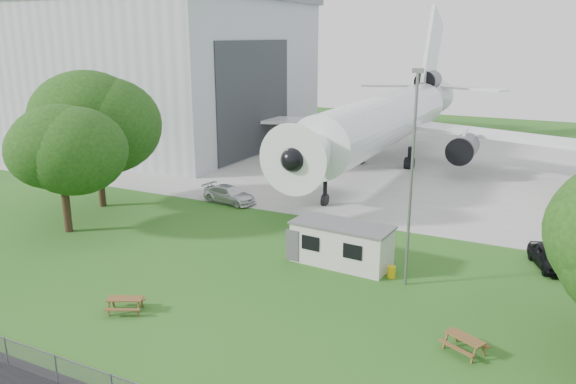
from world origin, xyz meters
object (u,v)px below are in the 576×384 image
at_px(hangar, 130,69).
at_px(picnic_west, 126,312).
at_px(site_cabin, 342,244).
at_px(picnic_east, 464,352).
at_px(airliner, 388,117).

relative_size(hangar, picnic_west, 23.89).
relative_size(site_cabin, picnic_east, 3.80).
height_order(site_cabin, picnic_east, site_cabin).
distance_m(airliner, picnic_west, 39.74).
bearing_deg(site_cabin, picnic_east, -39.07).
height_order(airliner, site_cabin, airliner).
bearing_deg(site_cabin, hangar, 145.60).
relative_size(airliner, site_cabin, 6.98).
bearing_deg(picnic_east, hangar, 171.31).
xyz_separation_m(hangar, picnic_west, (34.16, -39.49, -9.41)).
bearing_deg(picnic_west, hangar, 104.64).
bearing_deg(site_cabin, picnic_west, -125.08).
distance_m(hangar, airliner, 36.21).
height_order(hangar, site_cabin, hangar).
relative_size(site_cabin, picnic_west, 3.80).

